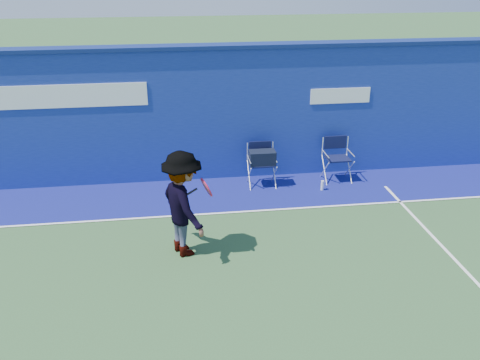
{
  "coord_description": "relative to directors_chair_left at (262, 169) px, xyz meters",
  "views": [
    {
      "loc": [
        -0.2,
        -5.98,
        4.85
      ],
      "look_at": [
        0.96,
        2.6,
        1.0
      ],
      "focal_mm": 38.0,
      "sensor_mm": 36.0,
      "label": 1
    }
  ],
  "objects": [
    {
      "name": "stadium_wall",
      "position": [
        -1.71,
        0.73,
        1.14
      ],
      "size": [
        24.0,
        0.5,
        3.08
      ],
      "color": "navy",
      "rests_on": "ground"
    },
    {
      "name": "directors_chair_right",
      "position": [
        1.79,
        0.07,
        -0.09
      ],
      "size": [
        0.6,
        0.54,
        1.0
      ],
      "color": "silver",
      "rests_on": "ground"
    },
    {
      "name": "directors_chair_left",
      "position": [
        0.0,
        0.0,
        0.0
      ],
      "size": [
        0.58,
        0.52,
        0.98
      ],
      "color": "silver",
      "rests_on": "ground"
    },
    {
      "name": "tennis_player",
      "position": [
        -1.84,
        -2.64,
        0.54
      ],
      "size": [
        1.14,
        1.41,
        1.9
      ],
      "color": "#EA4738",
      "rests_on": "ground"
    },
    {
      "name": "court_lines",
      "position": [
        -1.71,
        -3.87,
        -0.4
      ],
      "size": [
        24.0,
        12.0,
        0.01
      ],
      "color": "white",
      "rests_on": "out_of_bounds_strip"
    },
    {
      "name": "ground",
      "position": [
        -1.71,
        -4.47,
        -0.41
      ],
      "size": [
        80.0,
        80.0,
        0.0
      ],
      "primitive_type": "plane",
      "color": "#2F522B",
      "rests_on": "ground"
    },
    {
      "name": "out_of_bounds_strip",
      "position": [
        -1.71,
        -0.37,
        -0.4
      ],
      "size": [
        24.0,
        1.8,
        0.01
      ],
      "primitive_type": "cube",
      "color": "navy",
      "rests_on": "ground"
    },
    {
      "name": "water_bottle",
      "position": [
        1.3,
        -0.45,
        -0.29
      ],
      "size": [
        0.07,
        0.07,
        0.23
      ],
      "primitive_type": "cylinder",
      "color": "silver",
      "rests_on": "ground"
    }
  ]
}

